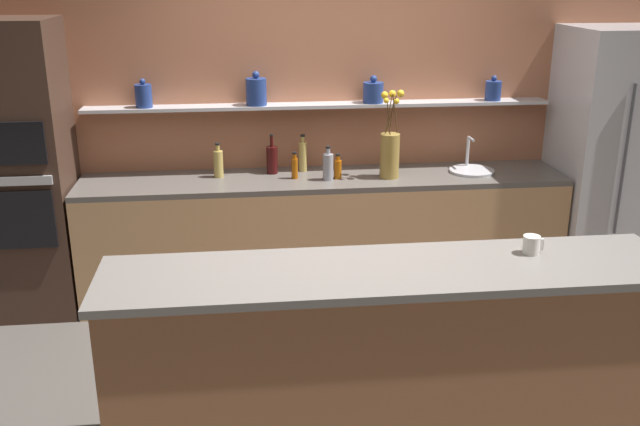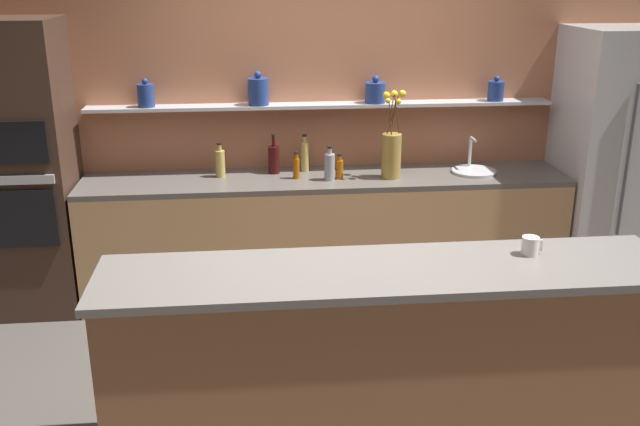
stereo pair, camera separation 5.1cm
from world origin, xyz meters
TOP-DOWN VIEW (x-y plane):
  - ground_plane at (0.00, 0.00)m, footprint 12.00×12.00m
  - back_wall_unit at (-0.00, 1.60)m, footprint 5.20×0.28m
  - back_counter_unit at (-0.09, 1.24)m, footprint 3.54×0.62m
  - island_counter at (0.00, -0.69)m, footprint 2.77×0.61m
  - refrigerator at (2.15, 1.20)m, footprint 0.90×0.73m
  - oven_tower at (-2.24, 1.24)m, footprint 0.71×0.64m
  - flower_vase at (0.38, 1.17)m, footprint 0.15×0.17m
  - sink_fixture at (1.02, 1.25)m, footprint 0.33×0.33m
  - bottle_wine_0 at (-0.46, 1.38)m, footprint 0.08×0.08m
  - bottle_sauce_1 at (-0.00, 1.19)m, footprint 0.06×0.06m
  - bottle_spirit_2 at (-0.86, 1.32)m, footprint 0.07×0.07m
  - bottle_spirit_3 at (-0.23, 1.42)m, footprint 0.06×0.06m
  - bottle_spirit_4 at (-0.07, 1.16)m, footprint 0.08×0.08m
  - bottle_sauce_5 at (-0.31, 1.22)m, footprint 0.05×0.05m
  - coffee_mug at (0.72, -0.60)m, footprint 0.10×0.08m

SIDE VIEW (x-z plane):
  - ground_plane at x=0.00m, z-range 0.00..0.00m
  - back_counter_unit at x=-0.09m, z-range 0.00..0.92m
  - island_counter at x=0.00m, z-range 0.00..1.02m
  - sink_fixture at x=1.02m, z-range 0.82..1.07m
  - refrigerator at x=2.15m, z-range 0.00..1.97m
  - bottle_sauce_1 at x=0.00m, z-range 0.90..1.09m
  - bottle_sauce_5 at x=-0.31m, z-range 0.91..1.10m
  - bottle_spirit_4 at x=-0.07m, z-range 0.90..1.15m
  - bottle_spirit_2 at x=-0.86m, z-range 0.90..1.15m
  - bottle_wine_0 at x=-0.46m, z-range 0.88..1.18m
  - oven_tower at x=-2.24m, z-range 0.00..2.06m
  - bottle_spirit_3 at x=-0.23m, z-range 0.90..1.18m
  - coffee_mug at x=0.72m, z-range 1.02..1.11m
  - flower_vase at x=0.38m, z-range 0.80..1.44m
  - back_wall_unit at x=0.00m, z-range 0.00..2.60m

